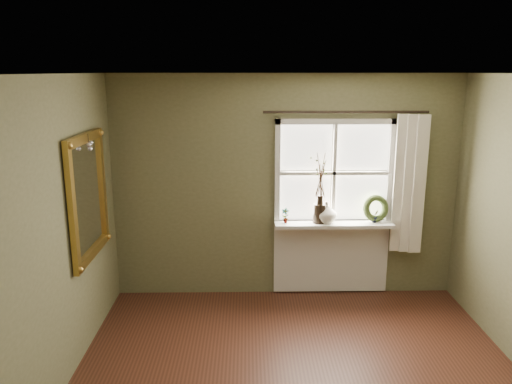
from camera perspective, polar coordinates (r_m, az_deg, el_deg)
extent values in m
plane|color=silver|center=(3.40, 6.68, 13.22)|extent=(4.50, 4.50, 0.00)
cube|color=#636341|center=(5.84, 3.38, 0.56)|extent=(4.00, 0.10, 2.60)
cube|color=#636341|center=(3.96, -25.09, -7.19)|extent=(0.10, 4.50, 2.60)
cube|color=silver|center=(5.93, 8.69, -3.45)|extent=(1.36, 0.06, 0.06)
cube|color=silver|center=(5.70, 9.12, 7.95)|extent=(1.36, 0.06, 0.06)
cube|color=silver|center=(5.71, 2.46, 2.14)|extent=(0.06, 0.06, 1.24)
cube|color=silver|center=(5.94, 15.10, 2.11)|extent=(0.06, 0.06, 1.24)
cube|color=silver|center=(5.79, 8.90, 2.14)|extent=(1.24, 0.05, 0.04)
cube|color=silver|center=(5.79, 8.90, 2.14)|extent=(0.04, 0.05, 1.12)
cube|color=white|center=(5.72, 5.74, 5.09)|extent=(0.59, 0.01, 0.53)
cube|color=white|center=(5.83, 12.13, 5.02)|extent=(0.59, 0.01, 0.53)
cube|color=white|center=(5.83, 5.61, -0.65)|extent=(0.59, 0.01, 0.53)
cube|color=white|center=(5.94, 11.85, -0.61)|extent=(0.59, 0.01, 0.53)
cube|color=silver|center=(5.84, 8.86, -3.65)|extent=(1.36, 0.26, 0.04)
cube|color=silver|center=(6.08, 8.53, -7.30)|extent=(1.36, 0.04, 0.88)
cylinder|color=black|center=(5.77, 7.27, -2.42)|extent=(0.17, 0.17, 0.22)
imported|color=beige|center=(5.78, 8.05, -2.31)|extent=(0.27, 0.27, 0.25)
torus|color=#374820|center=(5.94, 13.51, -2.15)|extent=(0.35, 0.22, 0.33)
imported|color=#374820|center=(5.74, 3.37, -2.70)|extent=(0.11, 0.09, 0.17)
imported|color=#374820|center=(5.91, 13.46, -2.68)|extent=(0.10, 0.09, 0.15)
cube|color=silver|center=(5.93, 17.03, 0.83)|extent=(0.36, 0.12, 1.59)
cylinder|color=black|center=(5.66, 10.26, 8.99)|extent=(1.84, 0.03, 0.03)
cube|color=white|center=(5.02, -18.69, -0.50)|extent=(0.02, 0.83, 1.03)
cube|color=#A37A30|center=(4.91, -19.08, 5.82)|extent=(0.05, 1.01, 0.09)
cube|color=#A37A30|center=(5.17, -18.12, -6.51)|extent=(0.05, 1.01, 0.09)
cube|color=#A37A30|center=(4.59, -20.27, -1.91)|extent=(0.05, 0.09, 1.03)
cube|color=#A37A30|center=(5.44, -17.16, 0.68)|extent=(0.05, 0.09, 1.03)
sphere|color=silver|center=(4.88, -18.57, 5.13)|extent=(0.04, 0.04, 0.04)
sphere|color=silver|center=(4.91, -18.43, 4.72)|extent=(0.04, 0.04, 0.04)
sphere|color=silver|center=(4.93, -18.38, 5.35)|extent=(0.04, 0.04, 0.04)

